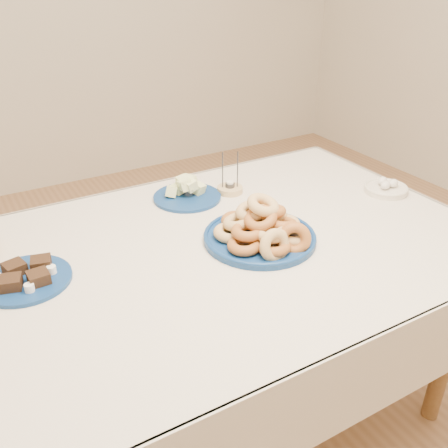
{
  "coord_description": "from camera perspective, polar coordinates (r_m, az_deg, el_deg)",
  "views": [
    {
      "loc": [
        -0.64,
        -1.15,
        1.54
      ],
      "look_at": [
        0.0,
        -0.05,
        0.85
      ],
      "focal_mm": 40.0,
      "sensor_mm": 36.0,
      "label": 1
    }
  ],
  "objects": [
    {
      "name": "donut_platter",
      "position": [
        1.54,
        4.32,
        -0.67
      ],
      "size": [
        0.38,
        0.38,
        0.16
      ],
      "rotation": [
        0.0,
        0.0,
        -0.09
      ],
      "color": "navy",
      "rests_on": "dining_table"
    },
    {
      "name": "dining_table",
      "position": [
        1.59,
        -0.91,
        -5.78
      ],
      "size": [
        1.71,
        1.11,
        0.75
      ],
      "color": "brown",
      "rests_on": "ground"
    },
    {
      "name": "ground",
      "position": [
        2.03,
        -0.76,
        -21.03
      ],
      "size": [
        5.0,
        5.0,
        0.0
      ],
      "primitive_type": "plane",
      "color": "#966947",
      "rests_on": "ground"
    },
    {
      "name": "brownie_plate",
      "position": [
        1.47,
        -21.68,
        -5.69
      ],
      "size": [
        0.25,
        0.25,
        0.04
      ],
      "rotation": [
        0.0,
        0.0,
        -0.02
      ],
      "color": "navy",
      "rests_on": "dining_table"
    },
    {
      "name": "melon_plate",
      "position": [
        1.83,
        -4.32,
        3.71
      ],
      "size": [
        0.31,
        0.31,
        0.09
      ],
      "rotation": [
        0.0,
        0.0,
        -0.27
      ],
      "color": "navy",
      "rests_on": "dining_table"
    },
    {
      "name": "egg_bowl",
      "position": [
        1.98,
        18.02,
        3.94
      ],
      "size": [
        0.19,
        0.19,
        0.05
      ],
      "rotation": [
        0.0,
        0.0,
        0.18
      ],
      "color": "beige",
      "rests_on": "dining_table"
    },
    {
      "name": "candle_holder",
      "position": [
        1.88,
        0.69,
        4.07
      ],
      "size": [
        0.13,
        0.13,
        0.16
      ],
      "rotation": [
        0.0,
        0.0,
        -0.43
      ],
      "color": "tan",
      "rests_on": "dining_table"
    }
  ]
}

